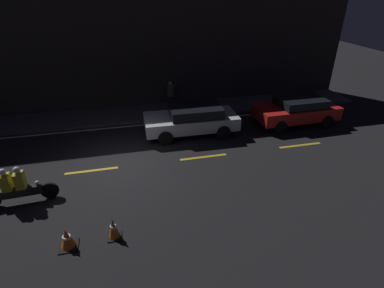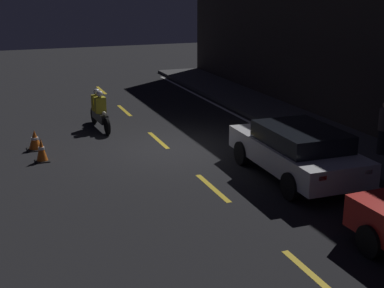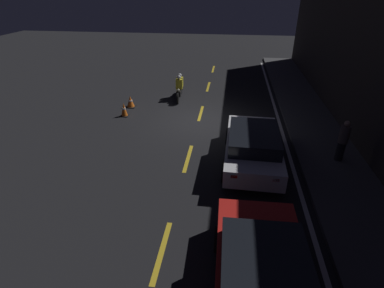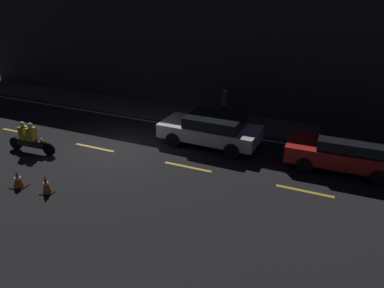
{
  "view_description": "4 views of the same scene",
  "coord_description": "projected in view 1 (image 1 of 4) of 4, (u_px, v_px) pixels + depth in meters",
  "views": [
    {
      "loc": [
        0.56,
        -10.38,
        6.41
      ],
      "look_at": [
        2.9,
        -0.45,
        0.93
      ],
      "focal_mm": 28.0,
      "sensor_mm": 36.0,
      "label": 1
    },
    {
      "loc": [
        14.9,
        -4.92,
        4.89
      ],
      "look_at": [
        2.99,
        -0.35,
        1.04
      ],
      "focal_mm": 50.0,
      "sensor_mm": 36.0,
      "label": 2
    },
    {
      "loc": [
        13.11,
        1.44,
        5.83
      ],
      "look_at": [
        3.98,
        0.22,
        0.88
      ],
      "focal_mm": 28.0,
      "sensor_mm": 36.0,
      "label": 3
    },
    {
      "loc": [
        8.93,
        -11.89,
        6.89
      ],
      "look_at": [
        3.78,
        -0.22,
        1.14
      ],
      "focal_mm": 35.0,
      "sensor_mm": 36.0,
      "label": 4
    }
  ],
  "objects": [
    {
      "name": "taxi_red",
      "position": [
        297.0,
        110.0,
        15.27
      ],
      "size": [
        4.19,
        2.07,
        1.35
      ],
      "rotation": [
        0.0,
        0.0,
        3.16
      ],
      "color": "red",
      "rests_on": "ground"
    },
    {
      "name": "traffic_cone_near",
      "position": [
        67.0,
        239.0,
        8.13
      ],
      "size": [
        0.51,
        0.51,
        0.61
      ],
      "color": "black",
      "rests_on": "ground"
    },
    {
      "name": "raised_curb",
      "position": [
        116.0,
        115.0,
        16.31
      ],
      "size": [
        28.0,
        2.39,
        0.14
      ],
      "color": "#424244",
      "rests_on": "ground"
    },
    {
      "name": "building_front",
      "position": [
        108.0,
        45.0,
        15.81
      ],
      "size": [
        28.0,
        0.3,
        7.13
      ],
      "color": "#2D2826",
      "rests_on": "ground"
    },
    {
      "name": "motorcycle",
      "position": [
        16.0,
        187.0,
        9.63
      ],
      "size": [
        2.32,
        0.4,
        1.36
      ],
      "rotation": [
        0.0,
        0.0,
        0.06
      ],
      "color": "black",
      "rests_on": "ground"
    },
    {
      "name": "lane_solid_kerb",
      "position": [
        117.0,
        127.0,
        15.1
      ],
      "size": [
        25.2,
        0.14,
        0.01
      ],
      "color": "silver",
      "rests_on": "ground"
    },
    {
      "name": "lane_dash_d",
      "position": [
        203.0,
        157.0,
        12.53
      ],
      "size": [
        2.0,
        0.14,
        0.01
      ],
      "color": "gold",
      "rests_on": "ground"
    },
    {
      "name": "traffic_cone_mid",
      "position": [
        113.0,
        228.0,
        8.43
      ],
      "size": [
        0.4,
        0.4,
        0.68
      ],
      "color": "black",
      "rests_on": "ground"
    },
    {
      "name": "lane_dash_e",
      "position": [
        300.0,
        145.0,
        13.44
      ],
      "size": [
        2.0,
        0.14,
        0.01
      ],
      "color": "gold",
      "rests_on": "ground"
    },
    {
      "name": "ground_plane",
      "position": [
        118.0,
        167.0,
        11.82
      ],
      "size": [
        56.0,
        56.0,
        0.0
      ],
      "primitive_type": "plane",
      "color": "black"
    },
    {
      "name": "pedestrian",
      "position": [
        171.0,
        95.0,
        16.73
      ],
      "size": [
        0.34,
        0.34,
        1.54
      ],
      "color": "black",
      "rests_on": "raised_curb"
    },
    {
      "name": "sedan_white",
      "position": [
        192.0,
        119.0,
        14.19
      ],
      "size": [
        4.39,
        2.07,
        1.38
      ],
      "rotation": [
        0.0,
        0.0,
        3.12
      ],
      "color": "silver",
      "rests_on": "ground"
    },
    {
      "name": "lane_dash_c",
      "position": [
        92.0,
        171.0,
        11.62
      ],
      "size": [
        2.0,
        0.14,
        0.01
      ],
      "color": "gold",
      "rests_on": "ground"
    }
  ]
}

